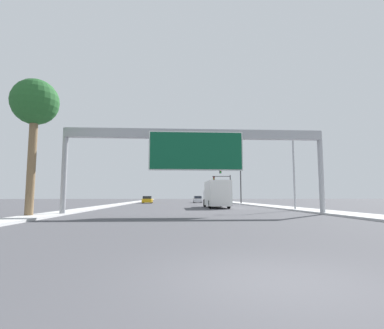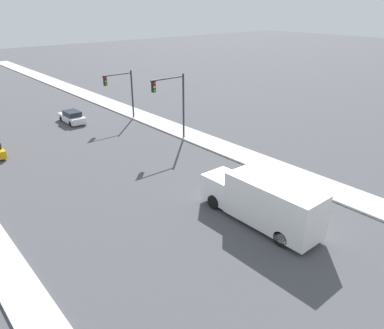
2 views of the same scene
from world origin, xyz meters
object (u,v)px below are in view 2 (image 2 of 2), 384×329
at_px(car_near_left, 72,117).
at_px(truck_box_primary, 263,201).
at_px(traffic_light_near_intersection, 174,98).
at_px(traffic_light_mid_block, 123,88).

xyz_separation_m(car_near_left, truck_box_primary, (0.00, -29.44, 0.94)).
xyz_separation_m(truck_box_primary, traffic_light_near_intersection, (5.55, 16.38, 2.93)).
relative_size(car_near_left, traffic_light_mid_block, 0.74).
bearing_deg(car_near_left, traffic_light_mid_block, -29.06).
distance_m(car_near_left, traffic_light_near_intersection, 14.71).
distance_m(car_near_left, truck_box_primary, 29.46).
relative_size(car_near_left, traffic_light_near_intersection, 0.63).
bearing_deg(traffic_light_near_intersection, traffic_light_mid_block, 90.29).
relative_size(truck_box_primary, traffic_light_near_intersection, 1.28).
distance_m(truck_box_primary, traffic_light_near_intersection, 17.55).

